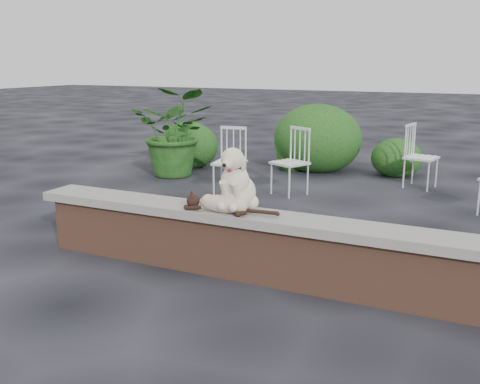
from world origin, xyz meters
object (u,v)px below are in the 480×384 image
at_px(cat, 223,203).
at_px(chair_e, 421,156).
at_px(chair_b, 290,162).
at_px(potted_plant_a, 176,132).
at_px(chair_a, 230,161).
at_px(potted_plant_b, 292,139).
at_px(dog, 239,177).

xyz_separation_m(cat, chair_e, (1.09, 4.30, -0.19)).
height_order(chair_b, potted_plant_a, potted_plant_a).
xyz_separation_m(chair_b, chair_a, (-0.77, -0.35, 0.00)).
xyz_separation_m(cat, chair_a, (-1.29, 2.72, -0.19)).
bearing_deg(potted_plant_b, chair_a, -94.78).
distance_m(dog, chair_e, 4.29).
bearing_deg(chair_e, dog, 178.47).
height_order(cat, chair_a, chair_a).
height_order(chair_b, chair_a, same).
xyz_separation_m(cat, potted_plant_a, (-2.65, 3.51, 0.06)).
height_order(chair_b, potted_plant_b, potted_plant_b).
distance_m(chair_b, potted_plant_b, 1.80).
bearing_deg(dog, chair_b, 101.76).
relative_size(dog, chair_a, 0.61).
bearing_deg(potted_plant_a, dog, -50.90).
xyz_separation_m(dog, chair_a, (-1.37, 2.57, -0.39)).
bearing_deg(chair_b, potted_plant_b, 134.89).
distance_m(chair_e, potted_plant_a, 3.83).
bearing_deg(chair_b, dog, -52.83).
distance_m(cat, chair_e, 4.44).
distance_m(dog, cat, 0.26).
xyz_separation_m(chair_b, potted_plant_b, (-0.60, 1.70, 0.06)).
bearing_deg(dog, potted_plant_b, 104.67).
bearing_deg(cat, chair_a, 115.44).
bearing_deg(chair_b, potted_plant_a, -166.11).
bearing_deg(cat, potted_plant_b, 103.32).
relative_size(chair_e, chair_b, 1.00).
height_order(chair_e, chair_a, same).
relative_size(cat, chair_a, 1.06).
bearing_deg(chair_e, cat, 177.92).
xyz_separation_m(dog, chair_b, (-0.60, 2.92, -0.39)).
distance_m(chair_a, potted_plant_a, 1.60).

